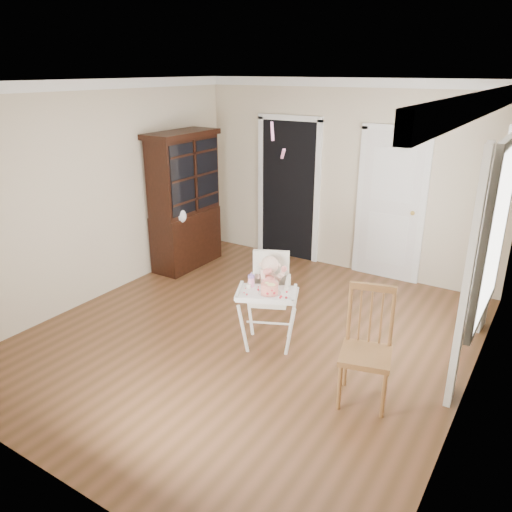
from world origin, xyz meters
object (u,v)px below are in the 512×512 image
Objects in this scene: sippy_cup at (251,280)px; dining_chair at (366,350)px; china_cabinet at (185,201)px; cake at (270,288)px; high_chair at (269,290)px.

dining_chair reaches higher than sippy_cup.
china_cabinet reaches higher than sippy_cup.
sippy_cup is 2.65m from china_cabinet.
sippy_cup is (-0.24, 0.04, 0.02)m from cake.
high_chair is 4.67× the size of cake.
dining_chair is (3.47, -1.72, -0.50)m from china_cabinet.
dining_chair is (1.21, -0.35, -0.15)m from high_chair.
high_chair is 0.52× the size of china_cabinet.
sippy_cup is at bearing 157.53° from dining_chair.
dining_chair is (1.08, -0.14, -0.28)m from cake.
china_cabinet is at bearing 138.98° from dining_chair.
high_chair is at bearing 57.48° from sippy_cup.
dining_chair is (1.32, -0.18, -0.30)m from sippy_cup.
china_cabinet reaches higher than cake.
cake is (0.13, -0.21, 0.13)m from high_chair.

